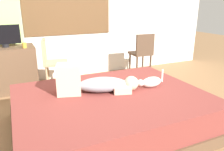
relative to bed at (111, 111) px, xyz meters
The scene contains 11 objects.
ground_plane 0.24m from the bed, 29.85° to the right, with size 16.00×16.00×0.00m, color olive.
back_wall_with_window 2.52m from the bed, 87.38° to the left, with size 6.40×0.14×2.90m.
bed is the anchor object (origin of this frame).
person_lying 0.39m from the bed, 135.60° to the left, with size 0.93×0.49×0.34m.
cat 0.60m from the bed, ahead, with size 0.36×0.12×0.21m.
desk 2.09m from the bed, 120.87° to the left, with size 0.90×0.56×0.74m.
tv_monitor 2.19m from the bed, 120.30° to the left, with size 0.48×0.10×0.35m.
cup 1.87m from the bed, 115.85° to the left, with size 0.06×0.06×0.08m, color gold.
chair_by_desk 1.63m from the bed, 104.13° to the left, with size 0.45×0.45×0.86m.
chair_spare 2.06m from the bed, 48.28° to the left, with size 0.39×0.39×0.86m.
curtain_left 2.54m from the bed, 115.16° to the left, with size 0.44×0.06×2.61m, color #ADCC75.
Camera 1 is at (-1.06, -2.06, 1.41)m, focal length 35.58 mm.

